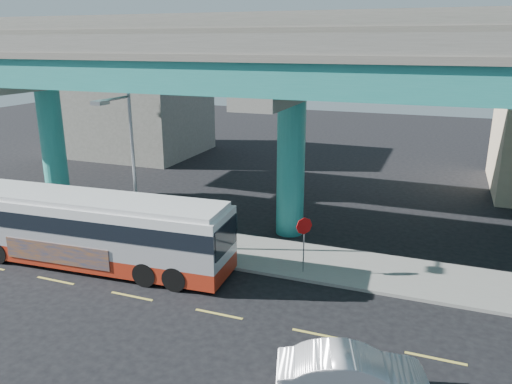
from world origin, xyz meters
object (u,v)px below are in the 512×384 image
at_px(sedan, 352,375).
at_px(parked_car, 11,204).
at_px(street_lamp, 126,152).
at_px(stop_sign, 304,233).
at_px(transit_bus, 95,228).

xyz_separation_m(sedan, parked_car, (-22.29, 8.77, 0.01)).
relative_size(sedan, parked_car, 1.31).
bearing_deg(sedan, parked_car, 51.14).
bearing_deg(parked_car, street_lamp, -107.69).
relative_size(sedan, stop_sign, 1.82).
bearing_deg(street_lamp, stop_sign, 4.94).
distance_m(transit_bus, parked_car, 10.13).
bearing_deg(stop_sign, transit_bus, 173.24).
xyz_separation_m(parked_car, street_lamp, (10.16, -2.20, 4.46)).
relative_size(street_lamp, stop_sign, 2.97).
bearing_deg(street_lamp, transit_bus, -117.41).
bearing_deg(stop_sign, street_lamp, 163.90).
bearing_deg(sedan, street_lamp, 44.16).
relative_size(transit_bus, street_lamp, 1.71).
distance_m(transit_bus, street_lamp, 3.84).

